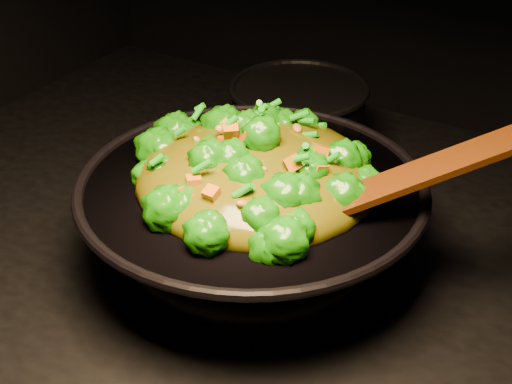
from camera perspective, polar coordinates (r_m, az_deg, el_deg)
The scene contains 4 objects.
wok at distance 0.97m, azimuth -0.31°, elevation -2.41°, with size 0.41×0.41×0.12m, color black, non-canonical shape.
stir_fry at distance 0.92m, azimuth 0.02°, elevation 3.41°, with size 0.29×0.29×0.10m, color #187208, non-canonical shape.
spatula at distance 0.88m, azimuth 11.33°, elevation 1.13°, with size 0.30×0.05×0.01m, color #391804.
back_pot at distance 1.22m, azimuth 3.06°, elevation 5.28°, with size 0.20×0.20×0.12m, color black.
Camera 1 is at (0.44, -0.73, 1.51)m, focal length 55.00 mm.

